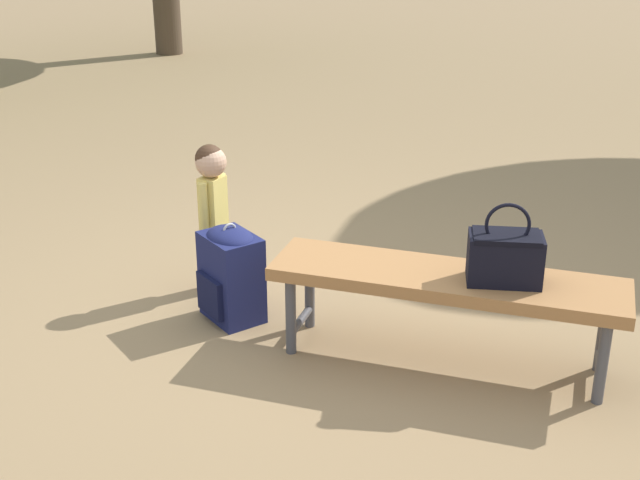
# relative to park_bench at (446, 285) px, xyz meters

# --- Properties ---
(ground_plane) EXTENTS (40.00, 40.00, 0.00)m
(ground_plane) POSITION_rel_park_bench_xyz_m (0.75, -0.06, -0.39)
(ground_plane) COLOR #8C704C
(ground_plane) RESTS_ON ground
(park_bench) EXTENTS (1.64, 0.59, 0.45)m
(park_bench) POSITION_rel_park_bench_xyz_m (0.00, 0.00, 0.00)
(park_bench) COLOR #9E6B3D
(park_bench) RESTS_ON ground
(handbag) EXTENTS (0.36, 0.27, 0.37)m
(handbag) POSITION_rel_park_bench_xyz_m (-0.25, -0.02, 0.18)
(handbag) COLOR black
(handbag) RESTS_ON park_bench
(child_standing) EXTENTS (0.17, 0.22, 0.82)m
(child_standing) POSITION_rel_park_bench_xyz_m (1.37, -0.25, 0.15)
(child_standing) COLOR #E5B2C6
(child_standing) RESTS_ON ground
(backpack_large) EXTENTS (0.38, 0.36, 0.52)m
(backpack_large) POSITION_rel_park_bench_xyz_m (1.11, 0.03, -0.13)
(backpack_large) COLOR #191E4C
(backpack_large) RESTS_ON ground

